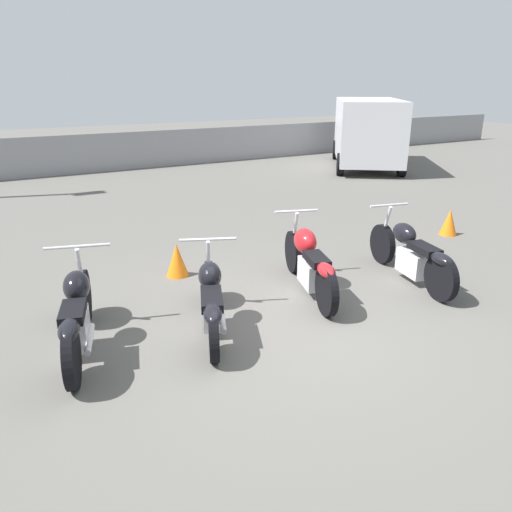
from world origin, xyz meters
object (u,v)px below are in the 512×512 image
at_px(motorcycle_slot_2, 309,262).
at_px(traffic_cone_near, 177,260).
at_px(traffic_cone_far, 449,222).
at_px(motorcycle_slot_0, 77,315).
at_px(motorcycle_slot_3, 412,254).
at_px(parked_van, 367,130).
at_px(motorcycle_slot_1, 211,299).

xyz_separation_m(motorcycle_slot_2, traffic_cone_near, (-1.38, 1.52, -0.20)).
bearing_deg(traffic_cone_far, traffic_cone_near, 173.26).
bearing_deg(traffic_cone_near, motorcycle_slot_0, -138.17).
bearing_deg(motorcycle_slot_3, motorcycle_slot_0, -170.37).
relative_size(traffic_cone_near, traffic_cone_far, 1.01).
xyz_separation_m(motorcycle_slot_0, motorcycle_slot_2, (3.16, 0.07, 0.01)).
xyz_separation_m(motorcycle_slot_2, parked_van, (8.11, 7.85, 0.79)).
xyz_separation_m(motorcycle_slot_0, parked_van, (11.27, 7.92, 0.80)).
xyz_separation_m(motorcycle_slot_1, motorcycle_slot_3, (3.23, -0.08, 0.03)).
bearing_deg(motorcycle_slot_3, traffic_cone_near, 160.29).
relative_size(motorcycle_slot_2, traffic_cone_near, 4.15).
distance_m(motorcycle_slot_1, traffic_cone_far, 5.81).
bearing_deg(parked_van, motorcycle_slot_2, -99.43).
height_order(motorcycle_slot_0, motorcycle_slot_1, motorcycle_slot_0).
bearing_deg(motorcycle_slot_0, traffic_cone_far, 24.48).
relative_size(motorcycle_slot_0, motorcycle_slot_2, 0.97).
height_order(motorcycle_slot_2, motorcycle_slot_3, motorcycle_slot_2).
xyz_separation_m(motorcycle_slot_1, parked_van, (9.80, 8.20, 0.84)).
distance_m(motorcycle_slot_3, traffic_cone_near, 3.52).
bearing_deg(motorcycle_slot_1, motorcycle_slot_2, 35.24).
xyz_separation_m(traffic_cone_near, traffic_cone_far, (5.37, -0.63, -0.00)).
bearing_deg(motorcycle_slot_2, parked_van, 62.72).
relative_size(motorcycle_slot_1, motorcycle_slot_2, 0.90).
bearing_deg(motorcycle_slot_0, motorcycle_slot_1, 6.05).
xyz_separation_m(parked_van, traffic_cone_far, (-4.12, -6.96, -0.99)).
relative_size(motorcycle_slot_0, motorcycle_slot_3, 0.95).
distance_m(motorcycle_slot_2, parked_van, 11.31).
height_order(motorcycle_slot_3, parked_van, parked_van).
relative_size(motorcycle_slot_1, traffic_cone_near, 3.75).
bearing_deg(traffic_cone_near, motorcycle_slot_2, -47.80).
xyz_separation_m(motorcycle_slot_2, traffic_cone_far, (3.99, 0.88, -0.20)).
height_order(motorcycle_slot_3, traffic_cone_far, motorcycle_slot_3).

